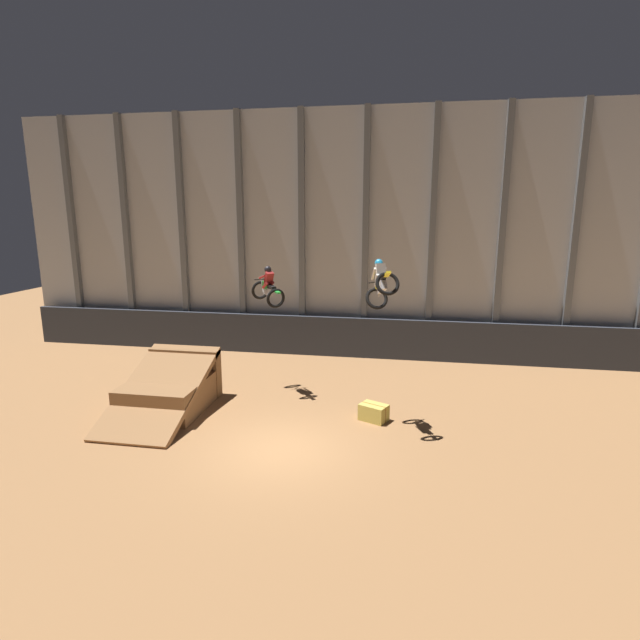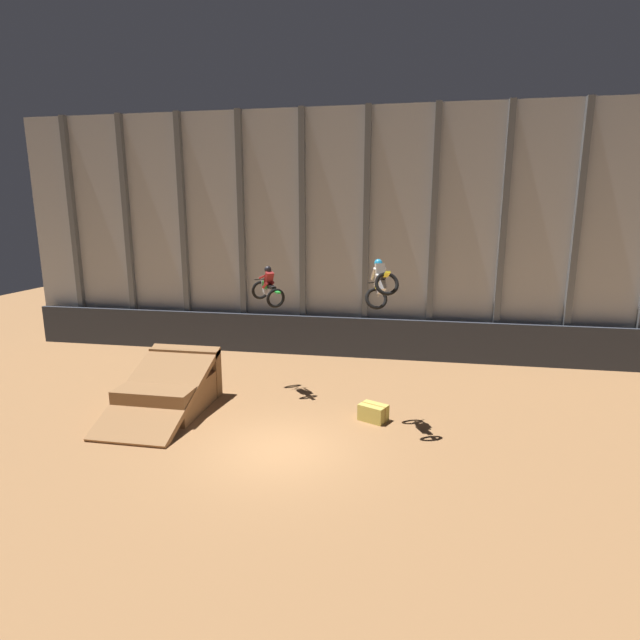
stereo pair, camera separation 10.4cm
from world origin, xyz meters
The scene contains 7 objects.
ground_plane centered at (0.00, 0.00, 0.00)m, with size 60.00×60.00×0.00m, color #996B42.
arena_back_wall centered at (0.00, 10.56, 5.78)m, with size 32.00×0.40×11.55m.
lower_barrier centered at (0.00, 9.92, 0.97)m, with size 31.36×0.20×1.93m.
dirt_ramp centered at (-4.68, 2.53, 0.67)m, with size 2.69×4.70×2.00m.
rider_bike_left_air centered at (-1.62, 4.74, 4.08)m, with size 1.57×1.66×1.50m.
rider_bike_right_air centered at (2.74, 2.14, 4.71)m, with size 1.20×1.82×1.67m.
hay_bale_trackside centered at (2.58, 2.61, 0.28)m, with size 1.07×0.93×0.57m.
Camera 1 is at (3.54, -13.20, 6.93)m, focal length 28.00 mm.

